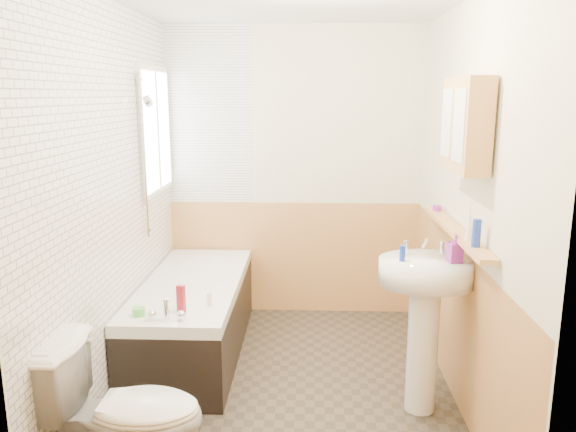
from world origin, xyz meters
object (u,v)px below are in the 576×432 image
Objects in this scene: bathtub at (193,315)px; medicine_cabinet at (465,125)px; pine_shelf at (455,230)px; sink at (425,304)px; toilet at (123,416)px.

medicine_cabinet is (1.74, -0.72, 1.47)m from bathtub.
pine_shelf is 0.68m from medicine_cabinet.
toilet is at bearing -141.04° from sink.
pine_shelf is at bearing -61.19° from toilet.
toilet is 1.37× the size of medicine_cabinet.
bathtub is 1.56× the size of sink.
bathtub is 2.15× the size of toilet.
toilet is 0.58× the size of pine_shelf.
bathtub is at bearing -0.41° from toilet.
sink is (1.60, 0.78, 0.31)m from toilet.
sink is (1.57, -0.73, 0.40)m from bathtub.
sink is at bearing -138.28° from pine_shelf.
toilet is 0.73× the size of sink.
toilet is 2.16m from pine_shelf.
sink is 1.08m from medicine_cabinet.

